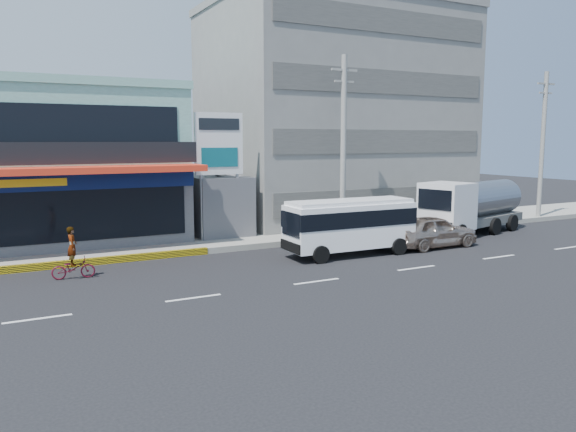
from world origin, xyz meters
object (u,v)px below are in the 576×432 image
at_px(satellite_dish, 216,175).
at_px(billboard, 219,151).
at_px(shop_building, 56,168).
at_px(sedan, 432,231).
at_px(motorcycle_rider, 73,262).
at_px(concrete_building, 332,118).
at_px(utility_pole_far, 542,145).
at_px(tanker_truck, 470,206).
at_px(minibus, 350,222).
at_px(utility_pole_near, 343,146).

distance_m(satellite_dish, billboard, 2.31).
distance_m(shop_building, billboard, 8.92).
distance_m(sedan, motorcycle_rider, 17.29).
xyz_separation_m(concrete_building, sedan, (-1.14, -11.65, -6.16)).
distance_m(concrete_building, motorcycle_rider, 21.89).
bearing_deg(utility_pole_far, shop_building, 167.69).
bearing_deg(tanker_truck, motorcycle_rider, -178.34).
bearing_deg(satellite_dish, minibus, -61.39).
xyz_separation_m(shop_building, minibus, (12.00, -10.28, -2.41)).
height_order(shop_building, billboard, shop_building).
distance_m(billboard, tanker_truck, 15.00).
bearing_deg(utility_pole_near, sedan, -54.74).
relative_size(utility_pole_near, motorcycle_rider, 4.76).
distance_m(shop_building, utility_pole_far, 30.73).
xyz_separation_m(shop_building, billboard, (7.50, -4.75, 0.93)).
xyz_separation_m(satellite_dish, motorcycle_rider, (-8.36, -6.12, -2.88)).
xyz_separation_m(utility_pole_far, motorcycle_rider, (-30.36, -2.52, -4.46)).
xyz_separation_m(satellite_dish, tanker_truck, (13.67, -5.48, -1.89)).
height_order(utility_pole_far, motorcycle_rider, utility_pole_far).
bearing_deg(utility_pole_far, motorcycle_rider, -175.26).
bearing_deg(minibus, shop_building, 139.42).
distance_m(minibus, motorcycle_rider, 12.45).
distance_m(shop_building, sedan, 20.16).
relative_size(sedan, motorcycle_rider, 2.36).
relative_size(minibus, tanker_truck, 0.77).
height_order(shop_building, minibus, shop_building).
height_order(minibus, sedan, minibus).
bearing_deg(concrete_building, billboard, -151.08).
bearing_deg(utility_pole_far, sedan, -162.88).
relative_size(utility_pole_near, sedan, 2.02).
bearing_deg(utility_pole_near, billboard, 164.52).
bearing_deg(utility_pole_far, satellite_dish, 170.71).
distance_m(concrete_building, sedan, 13.22).
relative_size(utility_pole_far, sedan, 2.02).
relative_size(shop_building, minibus, 1.94).
xyz_separation_m(shop_building, utility_pole_near, (14.00, -6.55, 1.15)).
height_order(concrete_building, utility_pole_near, concrete_building).
distance_m(minibus, tanker_truck, 9.85).
distance_m(billboard, minibus, 7.87).
bearing_deg(utility_pole_near, utility_pole_far, 0.00).
relative_size(billboard, utility_pole_far, 0.69).
bearing_deg(satellite_dish, utility_pole_far, -9.29).
bearing_deg(concrete_building, tanker_truck, -68.83).
distance_m(concrete_building, tanker_truck, 11.47).
distance_m(utility_pole_near, sedan, 6.57).
xyz_separation_m(tanker_truck, motorcycle_rider, (-22.03, -0.64, -0.99)).
distance_m(tanker_truck, motorcycle_rider, 22.06).
distance_m(minibus, sedan, 4.93).
relative_size(minibus, motorcycle_rider, 3.05).
xyz_separation_m(utility_pole_far, tanker_truck, (-8.33, -1.88, -3.46)).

